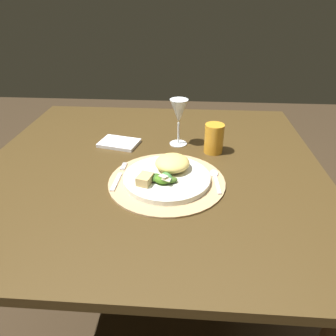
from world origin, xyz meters
TOP-DOWN VIEW (x-y plane):
  - ground_plane at (0.00, 0.00)m, footprint 6.00×6.00m
  - dining_table at (0.00, 0.00)m, footprint 1.12×1.08m
  - placemat at (0.06, -0.12)m, footprint 0.35×0.35m
  - dinner_plate at (0.06, -0.12)m, footprint 0.26×0.26m
  - pasta_serving at (0.07, -0.07)m, footprint 0.12×0.12m
  - salad_greens at (0.05, -0.15)m, footprint 0.08×0.07m
  - bread_piece at (0.00, -0.16)m, footprint 0.05×0.06m
  - fork at (-0.09, -0.11)m, footprint 0.02×0.16m
  - spoon at (0.20, -0.09)m, footprint 0.03×0.14m
  - napkin at (-0.14, 0.13)m, footprint 0.16×0.13m
  - wine_glass at (0.08, 0.15)m, footprint 0.07×0.07m
  - amber_tumbler at (0.21, 0.10)m, footprint 0.07×0.07m

SIDE VIEW (x-z plane):
  - ground_plane at x=0.00m, z-range 0.00..0.00m
  - dining_table at x=0.00m, z-range 0.22..0.97m
  - placemat at x=0.06m, z-range 0.75..0.76m
  - napkin at x=-0.14m, z-range 0.75..0.76m
  - spoon at x=0.20m, z-range 0.76..0.76m
  - fork at x=-0.09m, z-range 0.76..0.76m
  - dinner_plate at x=0.06m, z-range 0.76..0.77m
  - salad_greens at x=0.05m, z-range 0.77..0.80m
  - bread_piece at x=0.00m, z-range 0.77..0.80m
  - pasta_serving at x=0.07m, z-range 0.77..0.81m
  - amber_tumbler at x=0.21m, z-range 0.75..0.85m
  - wine_glass at x=0.08m, z-range 0.79..0.96m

